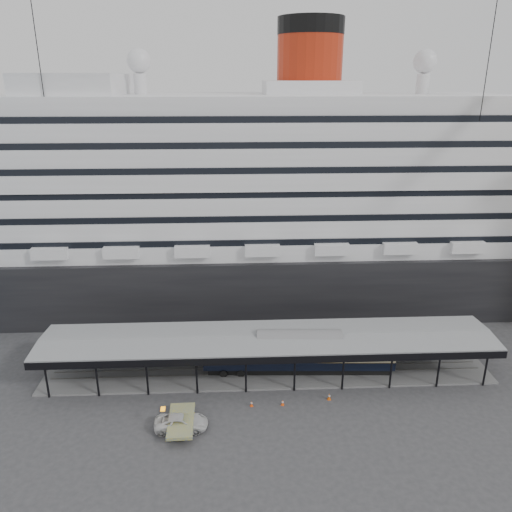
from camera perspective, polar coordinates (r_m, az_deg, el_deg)
The scene contains 8 objects.
ground at distance 61.05m, azimuth 1.69°, elevation -15.66°, with size 200.00×200.00×0.00m, color #343436.
cruise_ship at distance 83.45m, azimuth 0.21°, elevation 7.99°, with size 130.00×30.00×43.90m.
platform_canopy at distance 63.93m, azimuth 1.37°, elevation -11.34°, with size 56.00×9.18×5.30m.
port_truck at distance 56.44m, azimuth -8.54°, elevation -18.29°, with size 2.60×5.64×1.57m, color silver.
pullman_carriage at distance 64.05m, azimuth 4.90°, elevation -10.86°, with size 23.95×4.18×23.40m.
traffic_cone_left at distance 59.45m, azimuth 3.06°, elevation -16.38°, with size 0.43×0.43×0.68m.
traffic_cone_mid at distance 59.22m, azimuth -0.52°, elevation -16.51°, with size 0.41×0.41×0.67m.
traffic_cone_right at distance 60.79m, azimuth 8.37°, elevation -15.61°, with size 0.44×0.44×0.80m.
Camera 1 is at (-4.03, -49.60, 35.37)m, focal length 35.00 mm.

